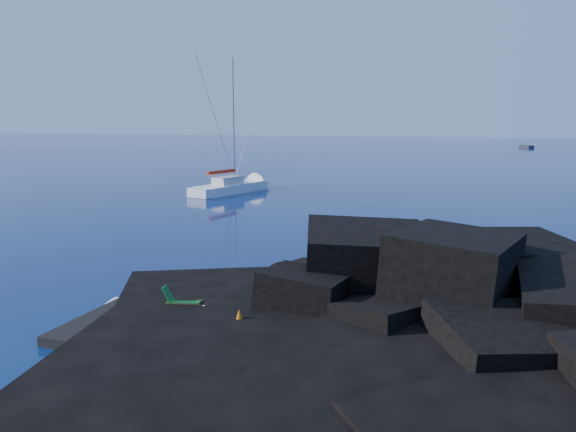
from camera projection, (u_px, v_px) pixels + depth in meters
The scene contains 10 objects.
ground at pixel (76, 325), 20.82m from camera, with size 400.00×400.00×0.00m, color #04083B.
headland at pixel (437, 329), 20.48m from camera, with size 24.00×24.00×3.60m, color black, non-canonical shape.
beach at pixel (193, 332), 20.19m from camera, with size 8.50×6.00×0.70m, color black.
surf_foam at pixel (247, 295), 24.35m from camera, with size 10.00×8.00×0.06m, color white, non-canonical shape.
sailboat at pixel (231, 193), 56.85m from camera, with size 2.68×12.79×13.41m, color white, non-canonical shape.
deck_chair at pixel (184, 297), 21.38m from camera, with size 1.44×0.63×0.99m, color #176828, non-canonical shape.
towel at pixel (194, 310), 21.34m from camera, with size 1.97×0.94×0.05m, color white.
sunbather at pixel (193, 306), 21.31m from camera, with size 1.88×0.47×0.25m, color tan, non-canonical shape.
marker_cone at pixel (239, 318), 19.73m from camera, with size 0.41×0.41×0.62m, color #CD6E0A.
distant_boat_a at pixel (526, 148), 137.26m from camera, with size 1.43×4.59×0.61m, color #2C2B31.
Camera 1 is at (12.59, -17.18, 7.65)m, focal length 35.00 mm.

